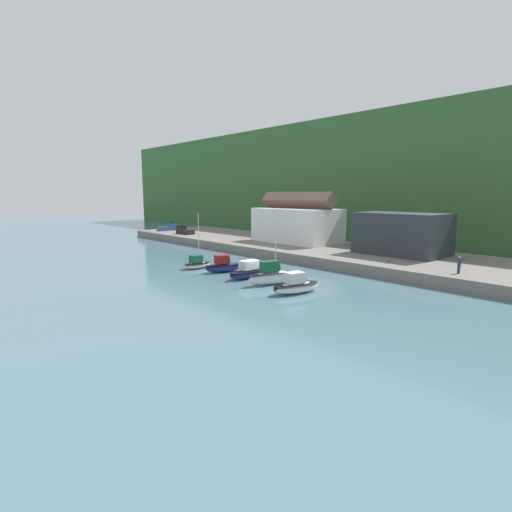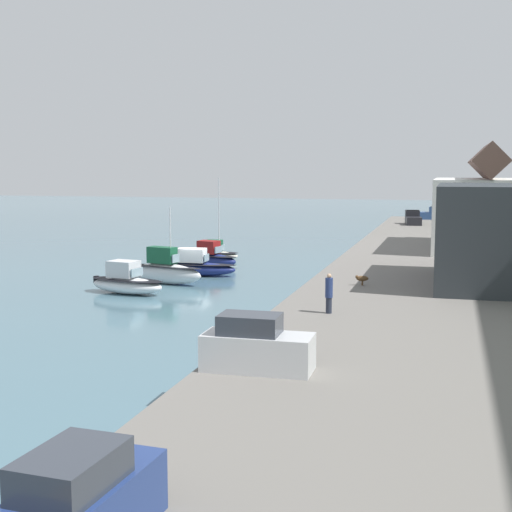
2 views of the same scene
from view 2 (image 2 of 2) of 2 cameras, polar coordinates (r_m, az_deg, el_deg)
The scene contains 15 objects.
ground_plane at distance 62.27m, azimuth -4.83°, elevation -1.60°, with size 320.00×320.00×0.00m, color slate.
quay_promenade at distance 58.42m, azimuth 16.57°, elevation -1.63°, with size 118.52×21.43×1.62m.
harbor_clubhouse at distance 72.08m, azimuth 17.87°, elevation 3.55°, with size 17.18×9.56×9.99m.
yacht_club_building at distance 49.96m, azimuth 19.34°, elevation 1.61°, with size 13.14×8.87×6.61m.
moored_boat_0 at distance 72.68m, azimuth -3.26°, elevation 0.25°, with size 2.11×4.79×8.40m.
moored_boat_1 at distance 67.63m, azimuth -3.65°, elevation -0.12°, with size 3.11×5.78×2.51m.
moored_boat_2 at distance 62.32m, azimuth -4.97°, elevation -0.79°, with size 2.24×7.51×2.39m.
moored_boat_3 at distance 58.11m, azimuth -7.28°, elevation -1.13°, with size 2.91×6.97×6.25m.
moored_boat_4 at distance 54.03m, azimuth -10.33°, elevation -2.05°, with size 3.30×6.45×2.46m.
parked_car_0 at distance 27.37m, azimuth 0.02°, elevation -7.25°, with size 1.88×4.23×2.16m.
parked_car_1 at distance 15.58m, azimuth -13.92°, elevation -18.82°, with size 4.30×2.05×2.16m.
pickup_truck_0 at distance 111.79m, azimuth 13.67°, elevation 3.29°, with size 2.04×4.75×1.90m.
pickup_truck_1 at distance 101.18m, azimuth 12.44°, elevation 2.96°, with size 4.94×2.56×1.90m.
person_on_quay at distance 38.07m, azimuth 5.86°, elevation -2.95°, with size 0.40×0.40×2.14m.
dog_on_quay at distance 47.52m, azimuth 8.46°, elevation -1.79°, with size 0.47×0.88×0.68m.
Camera 2 is at (57.79, 21.26, 9.28)m, focal length 50.00 mm.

